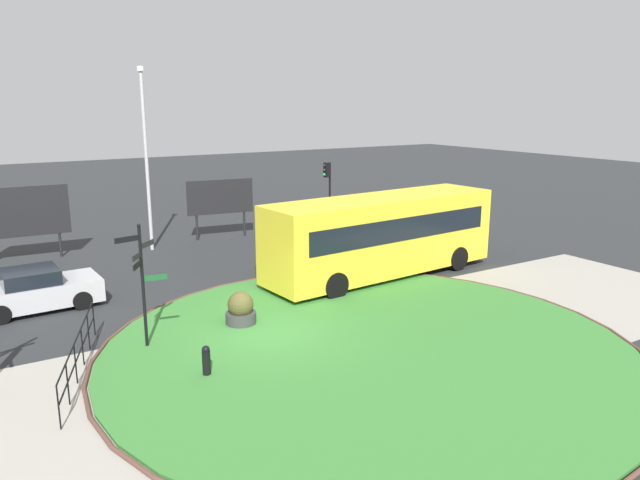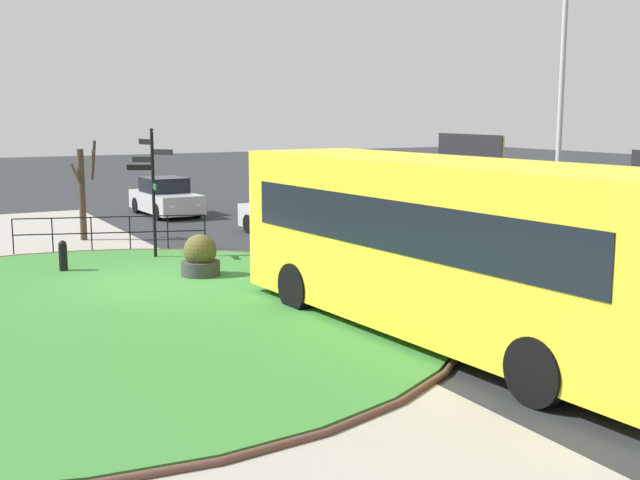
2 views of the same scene
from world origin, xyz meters
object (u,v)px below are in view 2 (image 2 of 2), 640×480
billboard_left (469,166)px  car_far_lane (166,198)px  lamppost_tall (561,98)px  bollard_foreground (63,257)px  car_near_lane (289,216)px  bus_yellow (446,244)px  street_tree_bare (83,189)px  planter_near_signpost (200,259)px  signpost_directional (152,183)px

billboard_left → car_far_lane: bearing=-126.6°
lamppost_tall → billboard_left: bearing=170.1°
bollard_foreground → car_near_lane: 8.41m
bus_yellow → car_far_lane: (-19.41, 1.04, -1.05)m
car_far_lane → street_tree_bare: street_tree_bare is taller
car_near_lane → car_far_lane: size_ratio=0.98×
car_near_lane → street_tree_bare: size_ratio=1.27×
car_near_lane → billboard_left: billboard_left is taller
bollard_foreground → billboard_left: (-2.57, 15.05, 1.68)m
lamppost_tall → planter_near_signpost: 11.98m
car_near_lane → billboard_left: 7.36m
car_far_lane → billboard_left: (7.58, 9.13, 1.45)m
signpost_directional → car_near_lane: size_ratio=0.89×
signpost_directional → billboard_left: signpost_directional is taller
signpost_directional → bollard_foreground: 3.20m
lamppost_tall → bus_yellow: bearing=-54.8°
signpost_directional → bollard_foreground: signpost_directional is taller
lamppost_tall → planter_near_signpost: bearing=-92.5°
billboard_left → street_tree_bare: (-2.65, -13.37, -0.49)m
bollard_foreground → lamppost_tall: lamppost_tall is taller
bollard_foreground → car_far_lane: bearing=149.8°
signpost_directional → bus_yellow: 10.31m
bollard_foreground → car_far_lane: (-10.15, 5.92, 0.23)m
planter_near_signpost → billboard_left: bearing=111.4°
bollard_foreground → lamppost_tall: 14.94m
bollard_foreground → planter_near_signpost: bearing=51.9°
billboard_left → bus_yellow: bearing=-37.6°
signpost_directional → bollard_foreground: (0.79, -2.59, -1.71)m
billboard_left → planter_near_signpost: size_ratio=3.45×
billboard_left → street_tree_bare: bearing=-98.1°
car_far_lane → bollard_foreground: bearing=-32.6°
bus_yellow → car_near_lane: 12.66m
bus_yellow → street_tree_bare: (-14.48, -3.20, -0.09)m
billboard_left → bollard_foreground: bearing=-77.2°
billboard_left → street_tree_bare: billboard_left is taller
planter_near_signpost → street_tree_bare: size_ratio=0.35×
signpost_directional → bollard_foreground: size_ratio=4.17×
car_near_lane → car_far_lane: 7.41m
signpost_directional → bus_yellow: signpost_directional is taller
car_far_lane → lamppost_tall: bearing=30.1°
bus_yellow → lamppost_tall: (-6.53, 9.25, 2.75)m
car_near_lane → bollard_foreground: bearing=-71.9°
signpost_directional → car_far_lane: 10.05m
street_tree_bare → car_far_lane: bearing=139.3°
billboard_left → car_near_lane: bearing=-90.4°
bollard_foreground → billboard_left: 15.36m
signpost_directional → billboard_left: size_ratio=0.94×
bus_yellow → lamppost_tall: lamppost_tall is taller
bus_yellow → street_tree_bare: 14.82m
car_far_lane → signpost_directional: bearing=-22.0°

